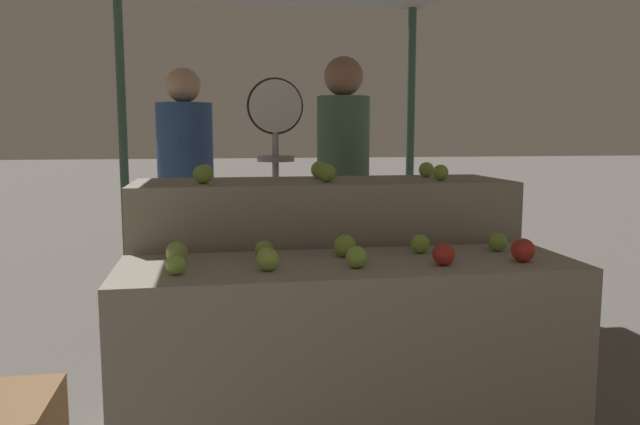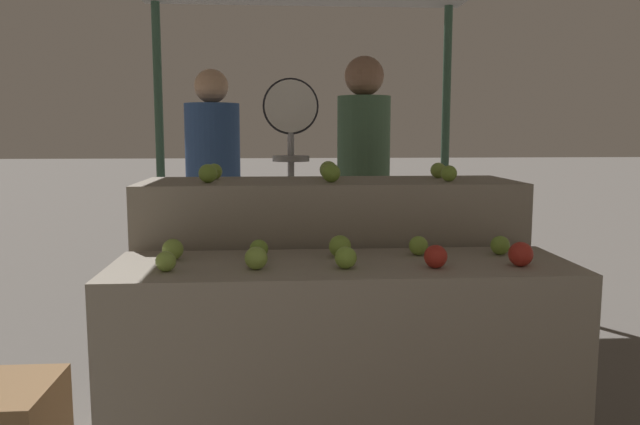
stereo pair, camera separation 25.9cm
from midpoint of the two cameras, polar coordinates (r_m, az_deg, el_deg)
The scene contains 21 objects.
display_counter_front at distance 2.46m, azimuth -0.38°, elevation -14.46°, with size 1.72×0.55×0.86m, color gray.
display_counter_back at distance 2.98m, azimuth -2.29°, elevation -7.88°, with size 1.72×0.55×1.12m, color gray.
apple_front_0 at distance 2.21m, azimuth -16.36°, elevation -4.62°, with size 0.07×0.07×0.07m, color #8EB247.
apple_front_1 at distance 2.20m, azimuth -8.19°, elevation -4.29°, with size 0.08×0.08×0.08m, color #8EB247.
apple_front_2 at distance 2.22m, azimuth 0.12°, elevation -4.12°, with size 0.08×0.08×0.08m, color #84AD3D.
apple_front_3 at distance 2.29m, azimuth 8.07°, elevation -3.82°, with size 0.08×0.08×0.08m, color #AD281E.
apple_front_4 at distance 2.41m, azimuth 15.18°, elevation -3.38°, with size 0.09×0.09×0.09m, color #AD281E.
apple_front_5 at distance 2.40m, azimuth -16.02°, elevation -3.53°, with size 0.08×0.08×0.08m, color #8EB247.
apple_front_6 at distance 2.40m, azimuth -8.22°, elevation -3.44°, with size 0.07×0.07×0.07m, color #7AA338.
apple_front_7 at distance 2.42m, azimuth -0.86°, elevation -3.11°, with size 0.09×0.09×0.09m, color #84AD3D.
apple_front_8 at distance 2.51m, azimuth 6.25°, elevation -2.89°, with size 0.08×0.08×0.08m, color #84AD3D.
apple_front_9 at distance 2.60m, azimuth 13.24°, elevation -2.67°, with size 0.08×0.08×0.08m, color #7AA338.
apple_back_0 at distance 2.76m, azimuth -13.35°, elevation 3.42°, with size 0.08×0.08×0.08m, color #7AA338.
apple_back_1 at distance 2.77m, azimuth -2.11°, elevation 3.63°, with size 0.08×0.08×0.08m, color #7AA338.
apple_back_2 at distance 2.90m, azimuth 8.47°, elevation 3.62°, with size 0.07×0.07×0.07m, color #84AD3D.
apple_back_3 at distance 2.96m, azimuth -12.96°, elevation 3.61°, with size 0.07×0.07×0.07m, color #84AD3D.
apple_back_4 at distance 2.99m, azimuth -2.52°, elevation 3.92°, with size 0.08×0.08×0.08m, color #8EB247.
apple_back_5 at distance 3.10m, azimuth 7.36°, elevation 3.90°, with size 0.08×0.08×0.08m, color #8EB247.
produce_scale at distance 3.39m, azimuth -6.27°, elevation 4.87°, with size 0.30×0.20×1.63m.
person_vendor_at_scale at distance 3.80m, azimuth 0.17°, elevation 3.02°, with size 0.38×0.38×1.79m.
person_customer_left at distance 4.39m, azimuth -13.84°, elevation 2.95°, with size 0.44×0.44×1.77m.
Camera 1 is at (-0.50, -2.24, 1.35)m, focal length 35.00 mm.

